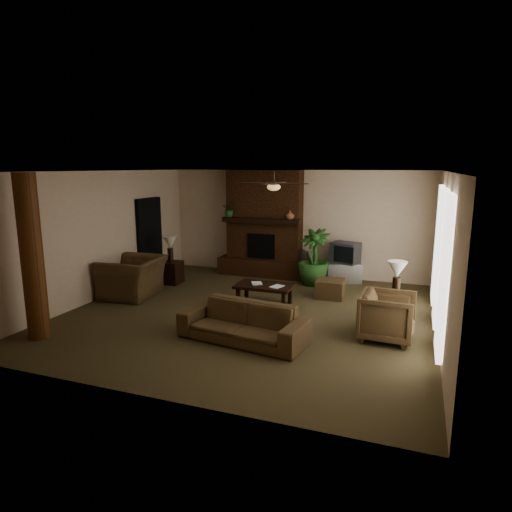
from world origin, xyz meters
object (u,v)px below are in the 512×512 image
at_px(side_table_left, 171,272).
at_px(side_table_right, 392,310).
at_px(floor_plant, 313,269).
at_px(coffee_table, 264,287).
at_px(sofa, 243,316).
at_px(tv_stand, 343,272).
at_px(ottoman, 330,289).
at_px(floor_vase, 302,262).
at_px(lamp_right, 397,272).
at_px(armchair_right, 387,314).
at_px(log_column, 32,258).
at_px(lamp_left, 170,244).
at_px(armchair_left, 133,271).

relative_size(side_table_left, side_table_right, 1.00).
xyz_separation_m(floor_plant, side_table_left, (-3.40, -1.10, -0.11)).
bearing_deg(coffee_table, sofa, -81.02).
bearing_deg(tv_stand, coffee_table, -136.15).
bearing_deg(ottoman, side_table_right, -44.01).
bearing_deg(tv_stand, floor_vase, 161.40).
distance_m(side_table_right, lamp_right, 0.73).
distance_m(floor_vase, side_table_right, 3.74).
relative_size(sofa, floor_plant, 1.56).
relative_size(floor_vase, side_table_left, 1.40).
bearing_deg(side_table_left, lamp_right, -12.19).
relative_size(sofa, side_table_right, 3.93).
bearing_deg(tv_stand, side_table_right, -83.10).
xyz_separation_m(sofa, tv_stand, (0.97, 4.48, -0.17)).
bearing_deg(armchair_right, ottoman, 35.07).
distance_m(coffee_table, side_table_left, 2.90).
relative_size(armchair_right, floor_vase, 1.16).
relative_size(log_column, floor_plant, 2.01).
relative_size(floor_vase, floor_plant, 0.55).
bearing_deg(floor_vase, ottoman, -54.97).
bearing_deg(ottoman, lamp_left, -177.87).
bearing_deg(sofa, lamp_right, 43.84).
distance_m(armchair_left, lamp_right, 5.67).
xyz_separation_m(armchair_right, tv_stand, (-1.31, 3.61, -0.20)).
bearing_deg(sofa, side_table_right, 43.58).
bearing_deg(side_table_right, floor_plant, 130.99).
height_order(side_table_left, side_table_right, same).
height_order(coffee_table, tv_stand, tv_stand).
bearing_deg(tv_stand, armchair_right, -88.69).
bearing_deg(armchair_left, sofa, 57.33).
bearing_deg(log_column, floor_plant, 54.04).
distance_m(tv_stand, side_table_right, 3.14).
relative_size(armchair_right, side_table_right, 1.63).
xyz_separation_m(side_table_left, lamp_right, (5.45, -1.18, 0.73)).
xyz_separation_m(coffee_table, lamp_right, (2.67, -0.33, 0.63)).
bearing_deg(lamp_right, armchair_right, -95.83).
distance_m(sofa, side_table_left, 4.22).
bearing_deg(side_table_right, coffee_table, 171.98).
relative_size(lamp_left, side_table_right, 1.18).
height_order(floor_plant, side_table_right, floor_plant).
bearing_deg(armchair_left, tv_stand, 117.19).
xyz_separation_m(log_column, coffee_table, (3.03, 3.09, -1.03)).
bearing_deg(floor_plant, armchair_right, -57.50).
distance_m(armchair_right, lamp_right, 0.99).
xyz_separation_m(floor_vase, side_table_left, (-2.97, -1.61, -0.16)).
height_order(ottoman, floor_vase, floor_vase).
bearing_deg(log_column, armchair_left, 88.98).
height_order(armchair_right, coffee_table, armchair_right).
bearing_deg(armchair_left, side_table_left, 163.76).
bearing_deg(log_column, floor_vase, 59.84).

